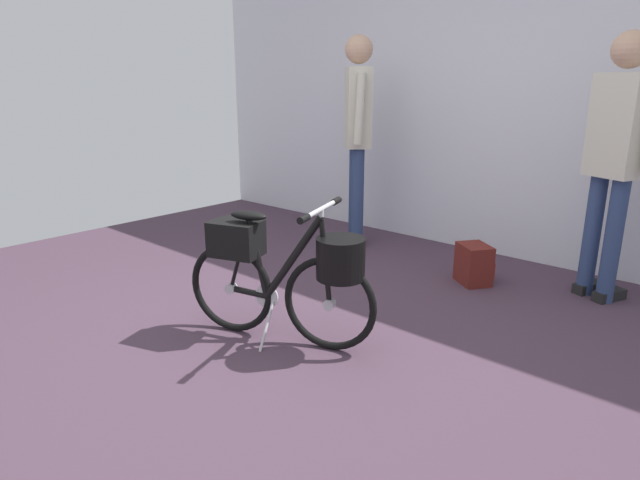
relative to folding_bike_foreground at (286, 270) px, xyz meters
name	(u,v)px	position (x,y,z in m)	size (l,w,h in m)	color
ground_plane	(289,348)	(0.07, -0.06, -0.43)	(6.51, 6.51, 0.00)	#473342
back_wall	(501,80)	(0.07, 2.40, 1.01)	(6.51, 0.10, 2.88)	silver
folding_bike_foreground	(286,270)	(0.00, 0.00, 0.00)	(1.10, 0.57, 0.81)	black
visitor_near_wall	(357,127)	(-0.92, 1.80, 0.62)	(0.41, 0.40, 1.81)	navy
visitor_browsing	(616,152)	(1.12, 1.87, 0.57)	(0.49, 0.36, 1.73)	navy
backpack_on_floor	(474,264)	(0.37, 1.57, -0.28)	(0.31, 0.30, 0.29)	maroon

